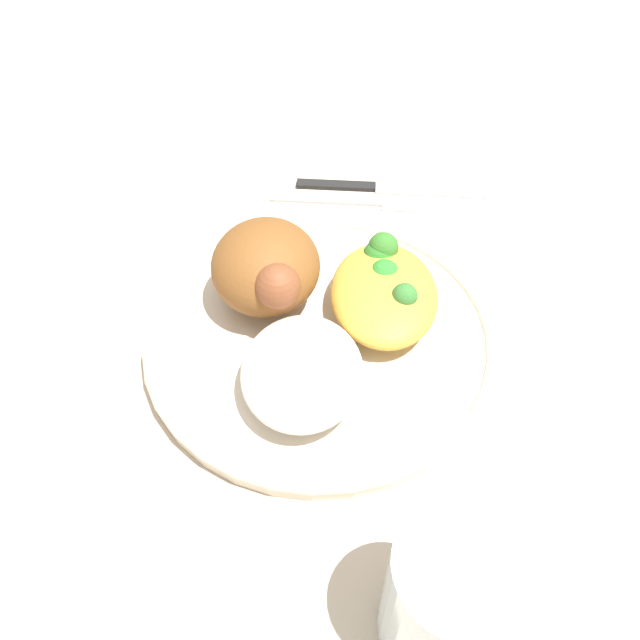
{
  "coord_description": "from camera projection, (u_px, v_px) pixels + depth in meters",
  "views": [
    {
      "loc": [
        0.32,
        0.01,
        0.39
      ],
      "look_at": [
        0.0,
        0.0,
        0.03
      ],
      "focal_mm": 35.43,
      "sensor_mm": 36.0,
      "label": 1
    }
  ],
  "objects": [
    {
      "name": "ground_plane",
      "position": [
        320.0,
        343.0,
        0.5
      ],
      "size": [
        2.0,
        2.0,
        0.0
      ],
      "primitive_type": "plane",
      "color": "#C7B39B"
    },
    {
      "name": "plate",
      "position": [
        320.0,
        335.0,
        0.5
      ],
      "size": [
        0.27,
        0.27,
        0.02
      ],
      "color": "beige",
      "rests_on": "ground_plane"
    },
    {
      "name": "roasted_chicken",
      "position": [
        266.0,
        268.0,
        0.49
      ],
      "size": [
        0.1,
        0.08,
        0.07
      ],
      "color": "brown",
      "rests_on": "plate"
    },
    {
      "name": "rice_pile",
      "position": [
        302.0,
        371.0,
        0.44
      ],
      "size": [
        0.1,
        0.09,
        0.03
      ],
      "primitive_type": "ellipsoid",
      "color": "silver",
      "rests_on": "plate"
    },
    {
      "name": "mac_cheese_with_broccoli",
      "position": [
        384.0,
        287.0,
        0.5
      ],
      "size": [
        0.11,
        0.08,
        0.04
      ],
      "color": "gold",
      "rests_on": "plate"
    },
    {
      "name": "fork",
      "position": [
        353.0,
        201.0,
        0.62
      ],
      "size": [
        0.02,
        0.14,
        0.01
      ],
      "color": "#B2B2B7",
      "rests_on": "ground_plane"
    },
    {
      "name": "knife",
      "position": [
        374.0,
        186.0,
        0.64
      ],
      "size": [
        0.02,
        0.19,
        0.01
      ],
      "color": "black",
      "rests_on": "ground_plane"
    },
    {
      "name": "water_glass",
      "position": [
        450.0,
        600.0,
        0.33
      ],
      "size": [
        0.07,
        0.07,
        0.09
      ],
      "primitive_type": "cylinder",
      "color": "silver",
      "rests_on": "ground_plane"
    }
  ]
}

